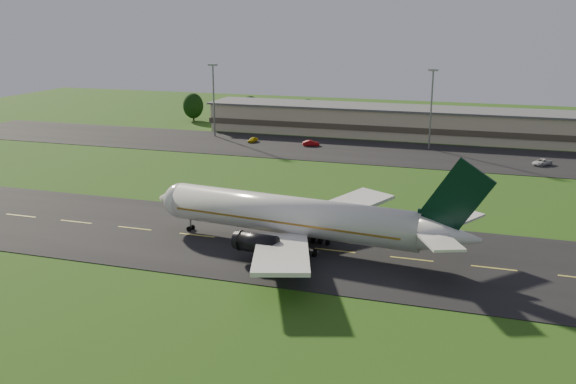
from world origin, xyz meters
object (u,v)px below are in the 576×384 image
(light_mast_west, at_px, (214,92))
(service_vehicle_a, at_px, (253,140))
(service_vehicle_b, at_px, (311,143))
(terminal, at_px, (441,125))
(service_vehicle_c, at_px, (542,162))
(light_mast_centre, at_px, (432,100))
(airliner, at_px, (297,217))

(light_mast_west, relative_size, service_vehicle_a, 5.30)
(service_vehicle_b, bearing_deg, terminal, -74.83)
(terminal, relative_size, light_mast_west, 7.13)
(service_vehicle_c, bearing_deg, light_mast_centre, -163.14)
(terminal, bearing_deg, light_mast_west, -165.24)
(terminal, distance_m, service_vehicle_b, 38.21)
(service_vehicle_a, distance_m, service_vehicle_b, 16.51)
(terminal, xyz_separation_m, service_vehicle_c, (25.19, -27.31, -3.19))
(terminal, bearing_deg, service_vehicle_a, -156.06)
(service_vehicle_a, distance_m, service_vehicle_c, 73.33)
(light_mast_centre, bearing_deg, service_vehicle_a, -173.76)
(airliner, xyz_separation_m, light_mast_centre, (10.79, 80.10, 8.08))
(light_mast_centre, relative_size, service_vehicle_b, 4.65)
(service_vehicle_b, height_order, service_vehicle_c, service_vehicle_b)
(light_mast_centre, bearing_deg, terminal, 85.05)
(light_mast_west, relative_size, light_mast_centre, 1.00)
(service_vehicle_a, xyz_separation_m, service_vehicle_c, (73.08, -6.04, 0.05))
(service_vehicle_b, xyz_separation_m, service_vehicle_c, (56.57, -5.75, -0.01))
(terminal, bearing_deg, service_vehicle_b, -145.51)
(terminal, bearing_deg, light_mast_centre, -94.95)
(service_vehicle_b, relative_size, service_vehicle_c, 0.86)
(terminal, xyz_separation_m, service_vehicle_b, (-31.39, -21.56, -3.17))
(airliner, xyz_separation_m, light_mast_west, (-49.21, 80.10, 8.08))
(terminal, relative_size, service_vehicle_c, 28.56)
(airliner, bearing_deg, light_mast_centre, 88.71)
(terminal, distance_m, service_vehicle_a, 52.50)
(light_mast_west, bearing_deg, service_vehicle_a, -20.61)
(service_vehicle_a, bearing_deg, light_mast_west, 164.18)
(airliner, distance_m, terminal, 97.05)
(terminal, height_order, service_vehicle_c, terminal)
(light_mast_centre, height_order, service_vehicle_b, light_mast_centre)
(airliner, distance_m, light_mast_centre, 81.22)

